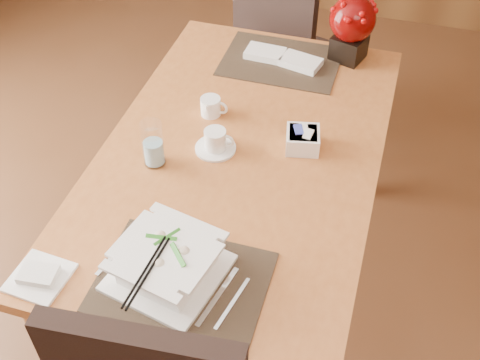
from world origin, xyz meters
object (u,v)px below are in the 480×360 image
(creamer_jug, at_px, (211,106))
(bread_plate, at_px, (40,278))
(berry_decor, at_px, (352,25))
(far_chair, at_px, (284,50))
(soup_setting, at_px, (167,263))
(dining_table, at_px, (241,172))
(water_glass, at_px, (153,144))
(coffee_cup, at_px, (215,142))
(sugar_caddy, at_px, (303,140))

(creamer_jug, bearing_deg, bread_plate, -102.22)
(berry_decor, relative_size, far_chair, 0.29)
(soup_setting, distance_m, creamer_jug, 0.71)
(dining_table, distance_m, creamer_jug, 0.26)
(soup_setting, xyz_separation_m, water_glass, (-0.21, 0.41, 0.03))
(coffee_cup, bearing_deg, soup_setting, -85.61)
(soup_setting, relative_size, water_glass, 2.03)
(soup_setting, bearing_deg, bread_plate, -149.46)
(water_glass, height_order, far_chair, water_glass)
(coffee_cup, xyz_separation_m, berry_decor, (0.33, 0.67, 0.11))
(berry_decor, bearing_deg, creamer_jug, -129.34)
(water_glass, height_order, sugar_caddy, water_glass)
(dining_table, xyz_separation_m, water_glass, (-0.25, -0.13, 0.18))
(coffee_cup, distance_m, creamer_jug, 0.19)
(coffee_cup, distance_m, berry_decor, 0.75)
(sugar_caddy, xyz_separation_m, berry_decor, (0.06, 0.58, 0.11))
(soup_setting, distance_m, bread_plate, 0.35)
(soup_setting, height_order, bread_plate, soup_setting)
(coffee_cup, height_order, water_glass, water_glass)
(dining_table, xyz_separation_m, sugar_caddy, (0.19, 0.08, 0.13))
(soup_setting, xyz_separation_m, bread_plate, (-0.33, -0.11, -0.05))
(dining_table, xyz_separation_m, coffee_cup, (-0.08, -0.02, 0.13))
(creamer_jug, height_order, far_chair, far_chair)
(water_glass, bearing_deg, sugar_caddy, 25.55)
(dining_table, height_order, far_chair, far_chair)
(soup_setting, bearing_deg, far_chair, 103.83)
(dining_table, height_order, soup_setting, soup_setting)
(dining_table, bearing_deg, bread_plate, -119.71)
(soup_setting, distance_m, water_glass, 0.46)
(coffee_cup, bearing_deg, sugar_caddy, 18.55)
(far_chair, bearing_deg, creamer_jug, 101.87)
(coffee_cup, relative_size, far_chair, 0.15)
(coffee_cup, relative_size, sugar_caddy, 1.26)
(soup_setting, height_order, sugar_caddy, soup_setting)
(dining_table, xyz_separation_m, far_chair, (-0.09, 1.02, -0.14))
(bread_plate, xyz_separation_m, far_chair, (0.28, 1.66, -0.25))
(coffee_cup, xyz_separation_m, water_glass, (-0.17, -0.12, 0.05))
(berry_decor, bearing_deg, bread_plate, -115.33)
(dining_table, xyz_separation_m, creamer_jug, (-0.16, 0.16, 0.13))
(soup_setting, bearing_deg, coffee_cup, 106.57)
(coffee_cup, bearing_deg, berry_decor, 63.79)
(soup_setting, xyz_separation_m, far_chair, (-0.04, 1.56, -0.30))
(soup_setting, distance_m, far_chair, 1.58)
(creamer_jug, bearing_deg, water_glass, -104.74)
(berry_decor, bearing_deg, sugar_caddy, -95.60)
(dining_table, relative_size, soup_setting, 4.60)
(far_chair, bearing_deg, soup_setting, 108.22)
(sugar_caddy, relative_size, far_chair, 0.12)
(bread_plate, relative_size, far_chair, 0.16)
(creamer_jug, distance_m, berry_decor, 0.65)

